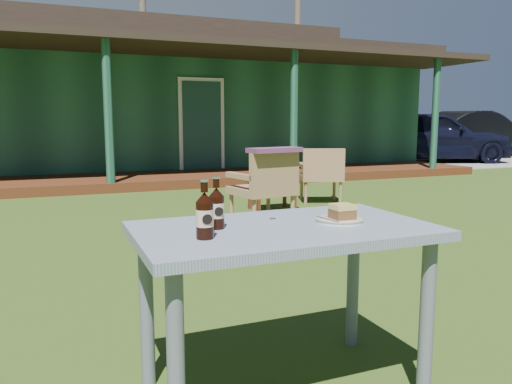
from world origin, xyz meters
name	(u,v)px	position (x,y,z in m)	size (l,w,h in m)	color
ground	(188,281)	(0.00, 0.00, 0.00)	(80.00, 80.00, 0.00)	#334916
pavilion	(87,101)	(0.00, 9.39, 1.61)	(15.80, 8.30, 3.45)	#1C4B36
gravel_strip	(450,158)	(10.50, 8.50, 0.01)	(9.00, 6.00, 0.02)	gray
tree_mid	(143,34)	(3.00, 18.50, 4.75)	(0.28, 0.28, 9.50)	brown
tree_right	(297,21)	(9.50, 17.00, 5.50)	(0.28, 0.28, 11.00)	brown
car_near	(430,136)	(8.80, 7.54, 0.72)	(1.70, 4.23, 1.44)	black
car_far	(473,134)	(11.53, 8.66, 0.72)	(1.52, 4.37, 1.44)	black
cafe_table	(284,250)	(0.00, -1.60, 0.62)	(1.20, 0.70, 0.72)	slate
plate	(339,220)	(0.26, -1.61, 0.73)	(0.20, 0.20, 0.01)	silver
cake_slice	(342,211)	(0.26, -1.62, 0.77)	(0.09, 0.09, 0.06)	brown
fork	(327,220)	(0.19, -1.62, 0.74)	(0.01, 0.14, 0.00)	silver
cola_bottle_near	(216,208)	(-0.27, -1.54, 0.80)	(0.06, 0.06, 0.21)	black
cola_bottle_far	(205,215)	(-0.36, -1.69, 0.81)	(0.06, 0.07, 0.22)	black
bottle_cap	(273,219)	(0.01, -1.47, 0.72)	(0.03, 0.03, 0.01)	silver
armchair_left	(266,184)	(1.30, 1.57, 0.46)	(0.70, 0.67, 0.81)	#9B714D
armchair_right	(322,172)	(2.62, 2.65, 0.43)	(0.72, 0.70, 0.77)	#9B714D
floral_throw	(275,150)	(1.33, 1.41, 0.84)	(0.60, 0.22, 0.05)	#633357
side_table	(272,184)	(1.75, 2.42, 0.34)	(0.60, 0.40, 0.40)	#4C2512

